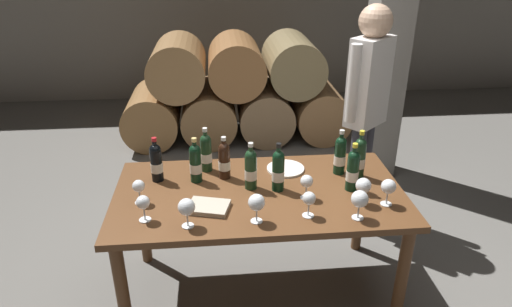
{
  "coord_description": "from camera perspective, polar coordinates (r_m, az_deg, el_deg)",
  "views": [
    {
      "loc": [
        -0.23,
        -2.3,
        2.12
      ],
      "look_at": [
        0.0,
        0.2,
        0.91
      ],
      "focal_mm": 31.85,
      "sensor_mm": 36.0,
      "label": 1
    }
  ],
  "objects": [
    {
      "name": "wine_glass_1",
      "position": [
        2.6,
        16.3,
        -4.09
      ],
      "size": [
        0.08,
        0.08,
        0.16
      ],
      "color": "white",
      "rests_on": "dining_table"
    },
    {
      "name": "wine_glass_2",
      "position": [
        2.44,
        -14.0,
        -6.08
      ],
      "size": [
        0.07,
        0.07,
        0.15
      ],
      "color": "white",
      "rests_on": "dining_table"
    },
    {
      "name": "stone_pillar",
      "position": [
        4.27,
        16.29,
        13.63
      ],
      "size": [
        0.32,
        0.32,
        2.6
      ],
      "primitive_type": "cube",
      "color": "gray",
      "rests_on": "ground_plane"
    },
    {
      "name": "wine_bottle_5",
      "position": [
        2.81,
        -12.41,
        -1.06
      ],
      "size": [
        0.07,
        0.07,
        0.28
      ],
      "color": "black",
      "rests_on": "dining_table"
    },
    {
      "name": "wine_bottle_7",
      "position": [
        2.78,
        -4.01,
        -0.83
      ],
      "size": [
        0.07,
        0.07,
        0.27
      ],
      "color": "black",
      "rests_on": "dining_table"
    },
    {
      "name": "wine_bottle_0",
      "position": [
        2.64,
        2.81,
        -2.1
      ],
      "size": [
        0.07,
        0.07,
        0.3
      ],
      "color": "black",
      "rests_on": "dining_table"
    },
    {
      "name": "wine_glass_6",
      "position": [
        2.35,
        0.07,
        -6.23
      ],
      "size": [
        0.09,
        0.09,
        0.16
      ],
      "color": "white",
      "rests_on": "dining_table"
    },
    {
      "name": "wine_glass_0",
      "position": [
        2.58,
        13.33,
        -4.02
      ],
      "size": [
        0.09,
        0.09,
        0.16
      ],
      "color": "white",
      "rests_on": "dining_table"
    },
    {
      "name": "wine_bottle_1",
      "position": [
        2.66,
        -0.66,
        -1.93
      ],
      "size": [
        0.07,
        0.07,
        0.29
      ],
      "color": "#19381E",
      "rests_on": "dining_table"
    },
    {
      "name": "wine_glass_7",
      "position": [
        2.42,
        6.68,
        -5.74
      ],
      "size": [
        0.07,
        0.07,
        0.15
      ],
      "color": "white",
      "rests_on": "dining_table"
    },
    {
      "name": "tasting_notebook",
      "position": [
        2.52,
        -5.99,
        -6.7
      ],
      "size": [
        0.25,
        0.21,
        0.03
      ],
      "primitive_type": "cube",
      "rotation": [
        0.0,
        0.0,
        -0.27
      ],
      "color": "#B2A893",
      "rests_on": "dining_table"
    },
    {
      "name": "wine_glass_4",
      "position": [
        2.6,
        -14.52,
        -4.11
      ],
      "size": [
        0.07,
        0.07,
        0.14
      ],
      "color": "white",
      "rests_on": "dining_table"
    },
    {
      "name": "ground_plane",
      "position": [
        3.14,
        0.35,
        -16.8
      ],
      "size": [
        14.0,
        14.0,
        0.0
      ],
      "primitive_type": "plane",
      "color": "#66635E"
    },
    {
      "name": "dining_table",
      "position": [
        2.73,
        0.39,
        -6.38
      ],
      "size": [
        1.7,
        0.9,
        0.76
      ],
      "color": "brown",
      "rests_on": "ground_plane"
    },
    {
      "name": "wine_bottle_4",
      "position": [
        2.87,
        10.51,
        -0.16
      ],
      "size": [
        0.07,
        0.07,
        0.29
      ],
      "color": "black",
      "rests_on": "dining_table"
    },
    {
      "name": "sommelier_presenting",
      "position": [
        3.42,
        13.77,
        6.59
      ],
      "size": [
        0.39,
        0.35,
        1.72
      ],
      "color": "#383842",
      "rests_on": "ground_plane"
    },
    {
      "name": "wine_bottle_2",
      "position": [
        2.88,
        -6.3,
        0.16
      ],
      "size": [
        0.07,
        0.07,
        0.29
      ],
      "color": "#19381E",
      "rests_on": "dining_table"
    },
    {
      "name": "wine_glass_5",
      "position": [
        2.58,
        6.38,
        -3.59
      ],
      "size": [
        0.07,
        0.07,
        0.15
      ],
      "color": "white",
      "rests_on": "dining_table"
    },
    {
      "name": "serving_plate",
      "position": [
        2.92,
        3.73,
        -1.91
      ],
      "size": [
        0.24,
        0.24,
        0.01
      ],
      "primitive_type": "cylinder",
      "color": "white",
      "rests_on": "dining_table"
    },
    {
      "name": "wine_bottle_8",
      "position": [
        2.76,
        -7.61,
        -1.15
      ],
      "size": [
        0.07,
        0.07,
        0.29
      ],
      "color": "black",
      "rests_on": "dining_table"
    },
    {
      "name": "wine_glass_8",
      "position": [
        2.44,
        12.89,
        -5.65
      ],
      "size": [
        0.09,
        0.09,
        0.16
      ],
      "color": "white",
      "rests_on": "dining_table"
    },
    {
      "name": "wine_glass_3",
      "position": [
        2.34,
        -8.72,
        -6.72
      ],
      "size": [
        0.09,
        0.09,
        0.16
      ],
      "color": "white",
      "rests_on": "dining_table"
    },
    {
      "name": "wine_bottle_6",
      "position": [
        2.85,
        12.88,
        -0.46
      ],
      "size": [
        0.07,
        0.07,
        0.31
      ],
      "color": "#19381E",
      "rests_on": "dining_table"
    },
    {
      "name": "barrel_stack",
      "position": [
        5.16,
        -2.5,
        7.74
      ],
      "size": [
        2.49,
        0.9,
        1.15
      ],
      "color": "olive",
      "rests_on": "ground_plane"
    },
    {
      "name": "wine_bottle_3",
      "position": [
        2.7,
        12.05,
        -2.03
      ],
      "size": [
        0.07,
        0.07,
        0.3
      ],
      "color": "black",
      "rests_on": "dining_table"
    }
  ]
}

